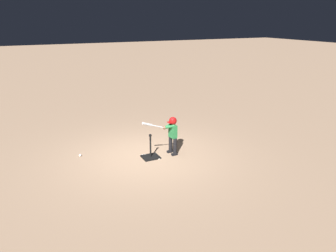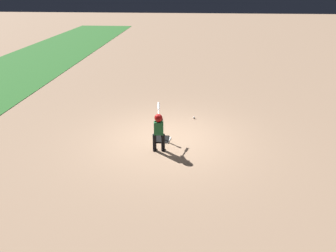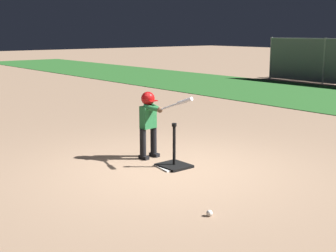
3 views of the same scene
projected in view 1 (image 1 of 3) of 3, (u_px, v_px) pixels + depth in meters
The scene contains 5 objects.
ground_plane at pixel (145, 156), 9.51m from camera, with size 90.00×90.00×0.00m, color #93755B.
home_plate at pixel (151, 157), 9.45m from camera, with size 0.44×0.44×0.02m, color white.
batting_tee at pixel (151, 155), 9.40m from camera, with size 0.48×0.43×0.71m.
batter_child at pixel (172, 131), 9.45m from camera, with size 1.10×0.36×1.14m.
baseball at pixel (80, 155), 9.49m from camera, with size 0.07×0.07×0.07m, color white.
Camera 1 is at (3.26, 8.14, 3.83)m, focal length 35.00 mm.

